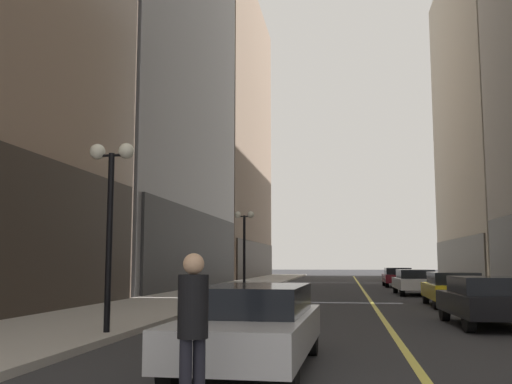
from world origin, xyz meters
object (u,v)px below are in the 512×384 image
Objects in this scene: car_black at (487,299)px; car_maroon at (397,276)px; street_lamp_left_near at (111,194)px; car_white at (415,281)px; car_yellow at (452,288)px; street_lamp_left_far at (244,233)px; pedestrian_in_black_coat at (193,321)px; car_silver at (253,323)px.

car_black and car_maroon have the same top height.
car_maroon is 0.94× the size of street_lamp_left_near.
street_lamp_left_near is (-8.92, -19.24, 2.54)m from car_white.
car_white is at bearing -90.07° from car_maroon.
car_white is at bearing 65.13° from street_lamp_left_near.
street_lamp_left_near reaches higher than car_black.
street_lamp_left_far reaches higher than car_yellow.
car_black is 0.95× the size of street_lamp_left_near.
car_yellow is 1.05× the size of street_lamp_left_near.
pedestrian_in_black_coat is 0.41× the size of street_lamp_left_far.
car_black is 1.01× the size of car_maroon.
car_maroon is at bearing 89.93° from car_white.
car_yellow is 8.25m from car_white.
car_white is 1.01× the size of street_lamp_left_near.
car_maroon is at bearing 90.18° from car_black.
car_yellow is at bearing -86.81° from car_white.
car_white is 10.16m from car_maroon.
car_maroon is at bearing 81.05° from car_silver.
car_yellow is 1.04× the size of car_white.
car_yellow is 1.05× the size of street_lamp_left_far.
car_black is at bearing -89.82° from car_maroon.
pedestrian_in_black_coat is at bearing -118.11° from car_black.
street_lamp_left_near is at bearing -90.00° from street_lamp_left_far.
car_yellow is 12.13m from street_lamp_left_far.
car_silver is 1.16× the size of car_maroon.
pedestrian_in_black_coat is at bearing -101.75° from car_white.
street_lamp_left_near reaches higher than car_yellow.
street_lamp_left_near reaches higher than pedestrian_in_black_coat.
pedestrian_in_black_coat is (-5.32, -35.69, 0.34)m from car_maroon.
car_maroon is at bearing 73.11° from street_lamp_left_near.
car_silver is 1.09× the size of street_lamp_left_far.
car_black is 0.94× the size of car_white.
pedestrian_in_black_coat is at bearing -108.45° from car_yellow.
street_lamp_left_near is (-3.61, 6.28, 2.20)m from pedestrian_in_black_coat.
car_black is at bearing -92.94° from car_yellow.
car_white is 1.08× the size of car_maroon.
car_maroon is 0.94× the size of street_lamp_left_far.
car_white is 9.32m from street_lamp_left_far.
pedestrian_in_black_coat is at bearing -81.63° from street_lamp_left_far.
car_silver is at bearing -98.95° from car_maroon.
car_maroon is (-0.45, 18.40, -0.00)m from car_yellow.
car_black and car_white have the same top height.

